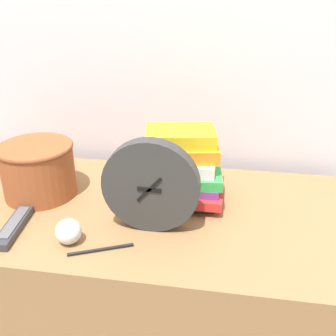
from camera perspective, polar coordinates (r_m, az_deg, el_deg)
The scene contains 8 objects.
wall_back at distance 1.33m, azimuth -1.90°, elevation 19.46°, with size 6.00×0.04×2.40m.
desk at distance 1.37m, azimuth -4.47°, elevation -19.38°, with size 1.29×0.59×0.76m.
desk_clock at distance 0.98m, azimuth -2.52°, elevation -2.66°, with size 0.25×0.04×0.25m.
book_stack at distance 1.12m, azimuth 2.01°, elevation -0.16°, with size 0.25×0.20×0.21m.
basket at distance 1.22m, azimuth -18.36°, elevation -0.06°, with size 0.22×0.22×0.16m.
tv_remote at distance 1.11m, azimuth -21.35°, elevation -7.75°, with size 0.06×0.20×0.02m.
crumpled_paper_ball at distance 1.00m, azimuth -14.25°, elevation -8.92°, with size 0.06×0.06×0.06m.
pen at distance 0.97m, azimuth -9.73°, elevation -11.58°, with size 0.15×0.07×0.01m.
Camera 1 is at (0.25, -0.63, 1.35)m, focal length 42.00 mm.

